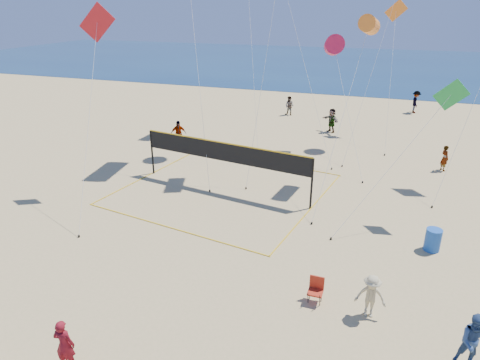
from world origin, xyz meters
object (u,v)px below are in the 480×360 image
(camp_chair, at_px, (316,288))
(trash_barrel, at_px, (433,240))
(woman, at_px, (64,345))
(volleyball_net, at_px, (224,157))

(camp_chair, height_order, trash_barrel, trash_barrel)
(woman, bearing_deg, trash_barrel, -144.06)
(camp_chair, relative_size, trash_barrel, 1.08)
(camp_chair, bearing_deg, woman, -138.30)
(camp_chair, distance_m, trash_barrel, 5.95)
(woman, relative_size, volleyball_net, 0.14)
(woman, bearing_deg, volleyball_net, -97.70)
(trash_barrel, bearing_deg, woman, -135.47)
(trash_barrel, height_order, volleyball_net, volleyball_net)
(volleyball_net, bearing_deg, camp_chair, -41.57)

